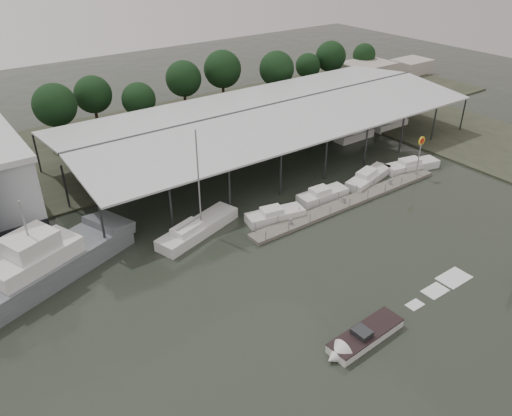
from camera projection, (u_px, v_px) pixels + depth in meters
ground at (310, 297)px, 43.83m from camera, size 200.00×200.00×0.00m
land_strip_far at (121, 146)px, 73.31m from camera, size 140.00×30.00×0.30m
land_strip_east at (494, 145)px, 73.79m from camera, size 20.00×60.00×0.30m
covered_boat_shed at (271, 110)px, 69.17m from camera, size 58.24×24.00×6.96m
floating_dock at (350, 202)px, 58.42m from camera, size 28.00×2.00×1.40m
shell_fuel_sign at (420, 149)px, 62.71m from camera, size 1.10×0.18×5.55m
distant_commercial_buildings at (381, 70)px, 104.49m from camera, size 22.00×8.00×4.00m
grey_trawler at (48, 263)px, 45.54m from camera, size 18.07×10.54×8.84m
white_sailboat at (197, 229)px, 52.38m from camera, size 10.50×5.53×11.67m
speedboat_underway at (360, 339)px, 38.80m from camera, size 18.66×3.08×2.00m
moored_cruiser_0 at (275, 215)px, 54.89m from camera, size 6.83×3.47×1.70m
moored_cruiser_1 at (322, 195)px, 59.00m from camera, size 6.48×2.50×1.70m
moored_cruiser_2 at (368, 177)px, 63.15m from camera, size 8.45×4.14×1.70m
moored_cruiser_3 at (411, 165)px, 66.25m from camera, size 7.96×3.81×1.70m
horizon_tree_line at (219, 76)px, 85.47m from camera, size 69.39×11.66×9.81m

